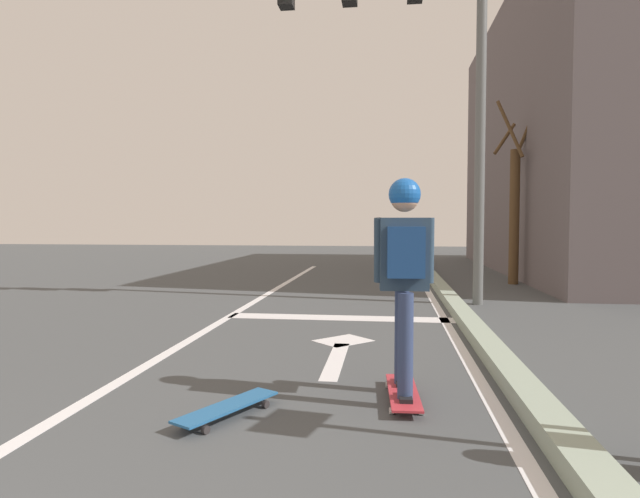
% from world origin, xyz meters
% --- Properties ---
extents(lane_line_center, '(0.12, 20.00, 0.01)m').
position_xyz_m(lane_line_center, '(0.05, 6.00, 0.00)').
color(lane_line_center, silver).
rests_on(lane_line_center, ground).
extents(lane_line_curbside, '(0.12, 20.00, 0.01)m').
position_xyz_m(lane_line_curbside, '(3.00, 6.00, 0.00)').
color(lane_line_curbside, silver).
rests_on(lane_line_curbside, ground).
extents(stop_bar, '(3.10, 0.40, 0.01)m').
position_xyz_m(stop_bar, '(1.60, 7.45, 0.00)').
color(stop_bar, silver).
rests_on(stop_bar, ground).
extents(lane_arrow_stem, '(0.16, 1.40, 0.01)m').
position_xyz_m(lane_arrow_stem, '(1.75, 5.18, 0.00)').
color(lane_arrow_stem, silver).
rests_on(lane_arrow_stem, ground).
extents(lane_arrow_head, '(0.71, 0.71, 0.01)m').
position_xyz_m(lane_arrow_head, '(1.75, 6.03, 0.00)').
color(lane_arrow_head, silver).
rests_on(lane_arrow_head, ground).
extents(curb_strip, '(0.24, 24.00, 0.14)m').
position_xyz_m(curb_strip, '(3.25, 6.00, 0.07)').
color(curb_strip, '#94A491').
rests_on(curb_strip, ground).
extents(skateboard, '(0.26, 0.87, 0.07)m').
position_xyz_m(skateboard, '(2.36, 4.10, 0.06)').
color(skateboard, '#B62E38').
rests_on(skateboard, ground).
extents(skater, '(0.44, 0.60, 1.56)m').
position_xyz_m(skater, '(2.36, 4.08, 1.05)').
color(skater, navy).
rests_on(skater, skateboard).
extents(spare_skateboard, '(0.56, 0.83, 0.08)m').
position_xyz_m(spare_skateboard, '(1.17, 3.60, 0.07)').
color(spare_skateboard, '#225B90').
rests_on(spare_skateboard, ground).
extents(traffic_signal_mast, '(4.23, 0.34, 5.73)m').
position_xyz_m(traffic_signal_mast, '(2.50, 8.95, 4.22)').
color(traffic_signal_mast, slate).
rests_on(traffic_signal_mast, ground).
extents(roadside_tree, '(0.92, 0.91, 3.87)m').
position_xyz_m(roadside_tree, '(4.89, 11.99, 1.66)').
color(roadside_tree, brown).
rests_on(roadside_tree, ground).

